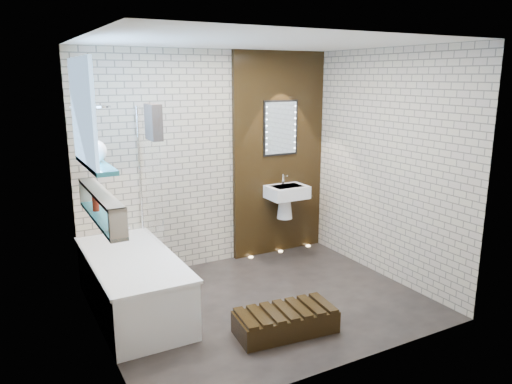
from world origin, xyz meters
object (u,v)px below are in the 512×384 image
bathtub (133,284)px  led_mirror (281,128)px  washbasin (286,196)px  bath_screen (150,175)px  walnut_step (286,322)px

bathtub → led_mirror: 2.68m
bathtub → led_mirror: led_mirror is taller
washbasin → led_mirror: (0.00, 0.16, 0.86)m
bathtub → bath_screen: bath_screen is taller
bathtub → walnut_step: bathtub is taller
bathtub → led_mirror: (2.17, 0.78, 1.36)m
bath_screen → walnut_step: bearing=-63.6°
bathtub → bath_screen: bearing=51.1°
bathtub → bath_screen: 1.14m
washbasin → walnut_step: (-1.07, -1.70, -0.69)m
bath_screen → washbasin: 1.89m
bath_screen → washbasin: size_ratio=2.41×
led_mirror → walnut_step: size_ratio=0.76×
washbasin → walnut_step: size_ratio=0.63×
led_mirror → walnut_step: (-1.07, -1.86, -1.55)m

